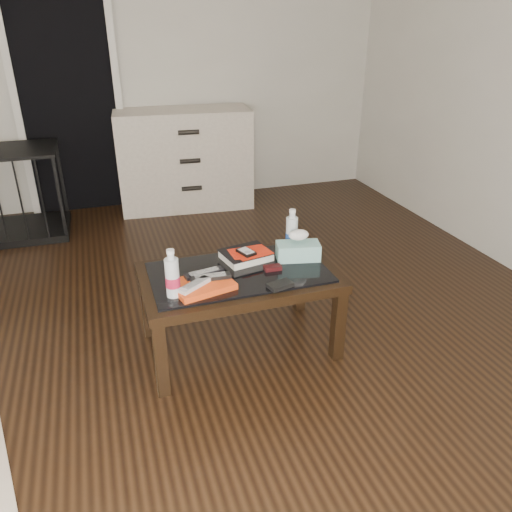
{
  "coord_description": "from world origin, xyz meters",
  "views": [
    {
      "loc": [
        -0.24,
        -2.3,
        1.65
      ],
      "look_at": [
        0.46,
        -0.13,
        0.55
      ],
      "focal_mm": 35.0,
      "sensor_mm": 36.0,
      "label": 1
    }
  ],
  "objects_px": {
    "pet_crate": "(8,208)",
    "tissue_box": "(298,251)",
    "textbook": "(246,255)",
    "coffee_table": "(239,282)",
    "water_bottle_left": "(172,273)",
    "water_bottle_right": "(292,230)",
    "dresser": "(185,159)"
  },
  "relations": [
    {
      "from": "pet_crate",
      "to": "textbook",
      "type": "xyz_separation_m",
      "value": [
        1.44,
        -1.95,
        0.25
      ]
    },
    {
      "from": "water_bottle_left",
      "to": "tissue_box",
      "type": "xyz_separation_m",
      "value": [
        0.71,
        0.19,
        -0.07
      ]
    },
    {
      "from": "coffee_table",
      "to": "water_bottle_right",
      "type": "relative_size",
      "value": 4.2
    },
    {
      "from": "coffee_table",
      "to": "dresser",
      "type": "relative_size",
      "value": 0.81
    },
    {
      "from": "coffee_table",
      "to": "tissue_box",
      "type": "relative_size",
      "value": 4.35
    },
    {
      "from": "pet_crate",
      "to": "coffee_table",
      "type": "bearing_deg",
      "value": -55.7
    },
    {
      "from": "textbook",
      "to": "tissue_box",
      "type": "bearing_deg",
      "value": -28.3
    },
    {
      "from": "water_bottle_left",
      "to": "coffee_table",
      "type": "bearing_deg",
      "value": 21.36
    },
    {
      "from": "textbook",
      "to": "coffee_table",
      "type": "bearing_deg",
      "value": -133.31
    },
    {
      "from": "tissue_box",
      "to": "water_bottle_left",
      "type": "bearing_deg",
      "value": -152.78
    },
    {
      "from": "coffee_table",
      "to": "water_bottle_right",
      "type": "distance_m",
      "value": 0.44
    },
    {
      "from": "textbook",
      "to": "water_bottle_right",
      "type": "bearing_deg",
      "value": -2.74
    },
    {
      "from": "textbook",
      "to": "water_bottle_right",
      "type": "height_order",
      "value": "water_bottle_right"
    },
    {
      "from": "coffee_table",
      "to": "dresser",
      "type": "distance_m",
      "value": 2.34
    },
    {
      "from": "textbook",
      "to": "water_bottle_right",
      "type": "xyz_separation_m",
      "value": [
        0.28,
        0.04,
        0.1
      ]
    },
    {
      "from": "pet_crate",
      "to": "water_bottle_right",
      "type": "bearing_deg",
      "value": -46.88
    },
    {
      "from": "pet_crate",
      "to": "water_bottle_right",
      "type": "distance_m",
      "value": 2.59
    },
    {
      "from": "dresser",
      "to": "pet_crate",
      "type": "distance_m",
      "value": 1.56
    },
    {
      "from": "pet_crate",
      "to": "textbook",
      "type": "relative_size",
      "value": 3.64
    },
    {
      "from": "coffee_table",
      "to": "tissue_box",
      "type": "height_order",
      "value": "tissue_box"
    },
    {
      "from": "dresser",
      "to": "textbook",
      "type": "height_order",
      "value": "dresser"
    },
    {
      "from": "dresser",
      "to": "tissue_box",
      "type": "distance_m",
      "value": 2.29
    },
    {
      "from": "water_bottle_left",
      "to": "tissue_box",
      "type": "distance_m",
      "value": 0.73
    },
    {
      "from": "coffee_table",
      "to": "water_bottle_right",
      "type": "xyz_separation_m",
      "value": [
        0.36,
        0.17,
        0.18
      ]
    },
    {
      "from": "pet_crate",
      "to": "tissue_box",
      "type": "relative_size",
      "value": 3.96
    },
    {
      "from": "textbook",
      "to": "dresser",
      "type": "bearing_deg",
      "value": 76.37
    },
    {
      "from": "coffee_table",
      "to": "water_bottle_right",
      "type": "bearing_deg",
      "value": 25.27
    },
    {
      "from": "water_bottle_left",
      "to": "water_bottle_right",
      "type": "xyz_separation_m",
      "value": [
        0.72,
        0.31,
        0.0
      ]
    },
    {
      "from": "dresser",
      "to": "textbook",
      "type": "relative_size",
      "value": 4.95
    },
    {
      "from": "pet_crate",
      "to": "water_bottle_left",
      "type": "distance_m",
      "value": 2.46
    },
    {
      "from": "textbook",
      "to": "water_bottle_left",
      "type": "distance_m",
      "value": 0.52
    },
    {
      "from": "coffee_table",
      "to": "pet_crate",
      "type": "relative_size",
      "value": 1.1
    }
  ]
}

